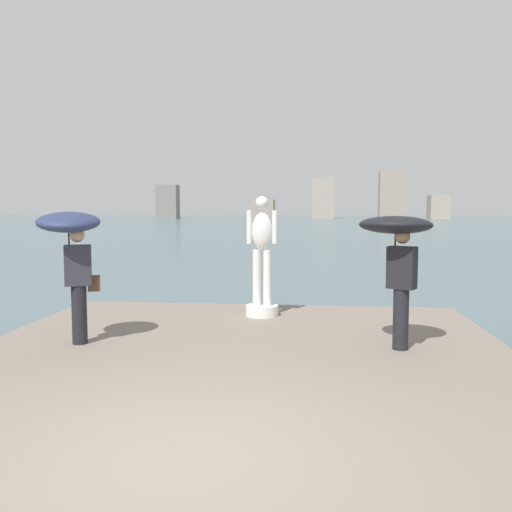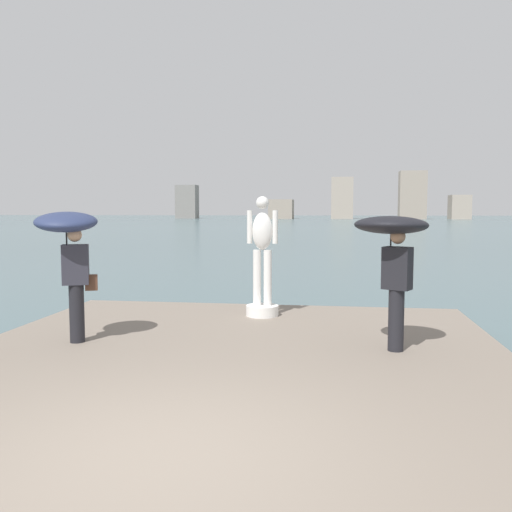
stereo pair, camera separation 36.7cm
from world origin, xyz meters
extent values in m
plane|color=#4C666B|center=(0.00, 40.00, 0.00)|extent=(400.00, 400.00, 0.00)
cube|color=slate|center=(0.00, 2.06, 0.20)|extent=(7.81, 10.11, 0.40)
cylinder|color=white|center=(0.09, 5.89, 0.50)|extent=(0.61, 0.61, 0.20)
cylinder|color=white|center=(-0.01, 5.89, 1.12)|extent=(0.15, 0.15, 1.05)
cylinder|color=white|center=(0.19, 5.89, 1.12)|extent=(0.15, 0.15, 1.05)
ellipsoid|color=white|center=(0.09, 5.89, 2.00)|extent=(0.38, 0.26, 0.70)
sphere|color=white|center=(0.09, 5.89, 2.53)|extent=(0.24, 0.24, 0.24)
cylinder|color=white|center=(-0.15, 5.89, 2.08)|extent=(0.10, 0.10, 0.62)
cylinder|color=white|center=(0.33, 5.89, 2.08)|extent=(0.10, 0.10, 0.62)
cylinder|color=black|center=(-2.42, 3.47, 0.84)|extent=(0.22, 0.22, 0.88)
cube|color=#2D2D38|center=(-2.42, 3.47, 1.58)|extent=(0.44, 0.36, 0.60)
sphere|color=tan|center=(-2.42, 3.47, 2.02)|extent=(0.21, 0.21, 0.21)
cylinder|color=#262626|center=(-2.55, 3.46, 1.89)|extent=(0.02, 0.02, 0.52)
ellipsoid|color=navy|center=(-2.55, 3.46, 2.22)|extent=(1.19, 1.21, 0.40)
cube|color=#513323|center=(-2.22, 3.57, 1.30)|extent=(0.20, 0.16, 0.24)
cylinder|color=black|center=(2.30, 3.62, 0.84)|extent=(0.22, 0.22, 0.88)
cube|color=black|center=(2.30, 3.62, 1.58)|extent=(0.45, 0.39, 0.60)
sphere|color=#A87A5B|center=(2.30, 3.62, 2.02)|extent=(0.21, 0.21, 0.21)
cylinder|color=#262626|center=(2.21, 3.72, 1.87)|extent=(0.02, 0.02, 0.49)
ellipsoid|color=black|center=(2.21, 3.72, 2.18)|extent=(1.40, 1.40, 0.28)
cube|color=gray|center=(-39.51, 145.69, 4.70)|extent=(5.84, 4.54, 9.40)
cube|color=gray|center=(-12.59, 144.92, 2.63)|extent=(6.47, 7.75, 5.26)
cube|color=#A89989|center=(3.95, 147.28, 5.64)|extent=(5.85, 7.59, 11.28)
cube|color=gray|center=(21.95, 141.64, 6.24)|extent=(6.77, 4.61, 12.47)
cube|color=#A89989|center=(33.93, 142.05, 3.13)|extent=(4.89, 5.59, 6.26)
camera|label=1|loc=(1.02, -4.17, 2.39)|focal=37.97mm
camera|label=2|loc=(1.38, -4.13, 2.39)|focal=37.97mm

